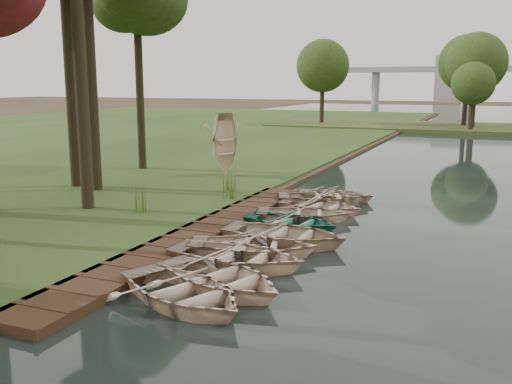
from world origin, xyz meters
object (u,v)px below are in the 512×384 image
at_px(rowboat_1, 220,274).
at_px(stored_rowboat, 225,169).
at_px(rowboat_2, 236,253).
at_px(boardwalk, 198,235).
at_px(rowboat_0, 183,288).

height_order(rowboat_1, stored_rowboat, stored_rowboat).
height_order(rowboat_2, stored_rowboat, stored_rowboat).
bearing_deg(stored_rowboat, boardwalk, -132.63).
xyz_separation_m(rowboat_2, stored_rowboat, (-6.61, 12.78, 0.18)).
height_order(rowboat_0, rowboat_1, rowboat_0).
relative_size(boardwalk, rowboat_2, 4.06).
height_order(boardwalk, stored_rowboat, stored_rowboat).
bearing_deg(rowboat_0, stored_rowboat, 47.65).
xyz_separation_m(rowboat_0, rowboat_1, (0.37, 1.17, -0.01)).
bearing_deg(stored_rowboat, rowboat_1, -128.67).
height_order(rowboat_0, stored_rowboat, stored_rowboat).
distance_m(rowboat_0, rowboat_2, 2.91).
bearing_deg(boardwalk, stored_rowboat, 111.72).
bearing_deg(rowboat_2, stored_rowboat, 28.43).
height_order(rowboat_0, rowboat_2, rowboat_2).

